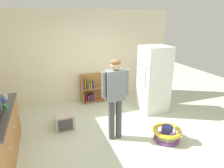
{
  "coord_description": "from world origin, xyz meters",
  "views": [
    {
      "loc": [
        -1.26,
        -3.35,
        2.46
      ],
      "look_at": [
        0.12,
        0.51,
        1.07
      ],
      "focal_mm": 31.47,
      "sensor_mm": 36.0,
      "label": 1
    }
  ],
  "objects_px": {
    "standing_person": "(115,93)",
    "baby_walker": "(167,133)",
    "bookshelf": "(92,90)",
    "blue_cup": "(2,100)",
    "green_cup": "(6,107)",
    "refrigerator": "(154,79)",
    "white_cup": "(5,97)",
    "pet_carrier": "(64,120)"
  },
  "relations": [
    {
      "from": "standing_person",
      "to": "blue_cup",
      "type": "height_order",
      "value": "standing_person"
    },
    {
      "from": "pet_carrier",
      "to": "baby_walker",
      "type": "bearing_deg",
      "value": -32.97
    },
    {
      "from": "blue_cup",
      "to": "white_cup",
      "type": "bearing_deg",
      "value": 80.4
    },
    {
      "from": "standing_person",
      "to": "baby_walker",
      "type": "xyz_separation_m",
      "value": [
        1.0,
        -0.44,
        -0.88
      ]
    },
    {
      "from": "green_cup",
      "to": "refrigerator",
      "type": "bearing_deg",
      "value": 11.4
    },
    {
      "from": "standing_person",
      "to": "green_cup",
      "type": "height_order",
      "value": "standing_person"
    },
    {
      "from": "blue_cup",
      "to": "white_cup",
      "type": "distance_m",
      "value": 0.18
    },
    {
      "from": "bookshelf",
      "to": "standing_person",
      "type": "bearing_deg",
      "value": -91.04
    },
    {
      "from": "baby_walker",
      "to": "pet_carrier",
      "type": "height_order",
      "value": "pet_carrier"
    },
    {
      "from": "bookshelf",
      "to": "baby_walker",
      "type": "xyz_separation_m",
      "value": [
        0.96,
        -2.52,
        -0.21
      ]
    },
    {
      "from": "refrigerator",
      "to": "bookshelf",
      "type": "height_order",
      "value": "refrigerator"
    },
    {
      "from": "baby_walker",
      "to": "refrigerator",
      "type": "bearing_deg",
      "value": 71.3
    },
    {
      "from": "baby_walker",
      "to": "green_cup",
      "type": "xyz_separation_m",
      "value": [
        -3.02,
        0.68,
        0.79
      ]
    },
    {
      "from": "blue_cup",
      "to": "white_cup",
      "type": "height_order",
      "value": "same"
    },
    {
      "from": "bookshelf",
      "to": "standing_person",
      "type": "distance_m",
      "value": 2.18
    },
    {
      "from": "bookshelf",
      "to": "pet_carrier",
      "type": "relative_size",
      "value": 1.54
    },
    {
      "from": "standing_person",
      "to": "green_cup",
      "type": "xyz_separation_m",
      "value": [
        -2.02,
        0.24,
        -0.09
      ]
    },
    {
      "from": "baby_walker",
      "to": "blue_cup",
      "type": "relative_size",
      "value": 6.36
    },
    {
      "from": "white_cup",
      "to": "green_cup",
      "type": "distance_m",
      "value": 0.51
    },
    {
      "from": "refrigerator",
      "to": "white_cup",
      "type": "relative_size",
      "value": 18.74
    },
    {
      "from": "refrigerator",
      "to": "pet_carrier",
      "type": "height_order",
      "value": "refrigerator"
    },
    {
      "from": "blue_cup",
      "to": "green_cup",
      "type": "xyz_separation_m",
      "value": [
        0.1,
        -0.33,
        0.0
      ]
    },
    {
      "from": "standing_person",
      "to": "bookshelf",
      "type": "bearing_deg",
      "value": 88.96
    },
    {
      "from": "refrigerator",
      "to": "standing_person",
      "type": "relative_size",
      "value": 1.03
    },
    {
      "from": "bookshelf",
      "to": "blue_cup",
      "type": "relative_size",
      "value": 8.95
    },
    {
      "from": "baby_walker",
      "to": "bookshelf",
      "type": "bearing_deg",
      "value": 110.89
    },
    {
      "from": "white_cup",
      "to": "baby_walker",
      "type": "bearing_deg",
      "value": -21.09
    },
    {
      "from": "refrigerator",
      "to": "baby_walker",
      "type": "distance_m",
      "value": 1.63
    },
    {
      "from": "bookshelf",
      "to": "pet_carrier",
      "type": "height_order",
      "value": "bookshelf"
    },
    {
      "from": "refrigerator",
      "to": "pet_carrier",
      "type": "bearing_deg",
      "value": -177.49
    },
    {
      "from": "bookshelf",
      "to": "white_cup",
      "type": "bearing_deg",
      "value": -147.94
    },
    {
      "from": "refrigerator",
      "to": "white_cup",
      "type": "distance_m",
      "value": 3.56
    },
    {
      "from": "white_cup",
      "to": "refrigerator",
      "type": "bearing_deg",
      "value": 3.14
    },
    {
      "from": "pet_carrier",
      "to": "standing_person",
      "type": "bearing_deg",
      "value": -40.67
    },
    {
      "from": "bookshelf",
      "to": "white_cup",
      "type": "xyz_separation_m",
      "value": [
        -2.12,
        -1.33,
        0.58
      ]
    },
    {
      "from": "pet_carrier",
      "to": "blue_cup",
      "type": "xyz_separation_m",
      "value": [
        -1.15,
        -0.26,
        0.77
      ]
    },
    {
      "from": "refrigerator",
      "to": "baby_walker",
      "type": "bearing_deg",
      "value": -108.7
    },
    {
      "from": "bookshelf",
      "to": "pet_carrier",
      "type": "xyz_separation_m",
      "value": [
        -1.01,
        -1.24,
        -0.19
      ]
    },
    {
      "from": "blue_cup",
      "to": "green_cup",
      "type": "height_order",
      "value": "same"
    },
    {
      "from": "standing_person",
      "to": "baby_walker",
      "type": "relative_size",
      "value": 2.85
    },
    {
      "from": "green_cup",
      "to": "standing_person",
      "type": "bearing_deg",
      "value": -6.72
    },
    {
      "from": "bookshelf",
      "to": "green_cup",
      "type": "relative_size",
      "value": 8.95
    }
  ]
}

